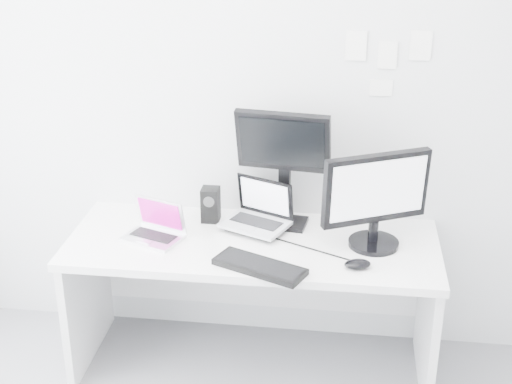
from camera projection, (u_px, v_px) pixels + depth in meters
back_wall at (261, 97)px, 3.63m from camera, size 3.60×0.00×3.60m
desk at (253, 305)px, 3.71m from camera, size 1.80×0.70×0.73m
macbook at (151, 221)px, 3.54m from camera, size 0.33×0.29×0.20m
speaker at (211, 205)px, 3.74m from camera, size 0.11×0.11×0.18m
dell_laptop at (255, 207)px, 3.62m from camera, size 0.38×0.35×0.26m
rear_monitor at (284, 167)px, 3.61m from camera, size 0.48×0.22×0.63m
samsung_monitor at (377, 200)px, 3.43m from camera, size 0.58×0.45×0.48m
keyboard at (260, 267)px, 3.31m from camera, size 0.45×0.31×0.03m
mouse at (357, 264)px, 3.31m from camera, size 0.14×0.11×0.04m
wall_note_0 at (356, 46)px, 3.47m from camera, size 0.10×0.00×0.14m
wall_note_1 at (388, 55)px, 3.47m from camera, size 0.09×0.00×0.13m
wall_note_2 at (421, 45)px, 3.43m from camera, size 0.10×0.00×0.14m
wall_note_3 at (381, 88)px, 3.53m from camera, size 0.11×0.00×0.08m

